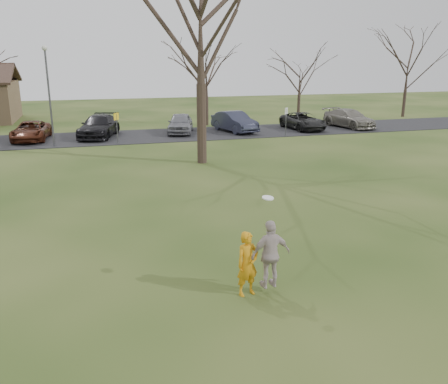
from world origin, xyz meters
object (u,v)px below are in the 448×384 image
at_px(car_3, 99,126).
at_px(car_4, 180,123).
at_px(car_2, 31,131).
at_px(big_tree, 200,27).
at_px(catching_play, 271,254).
at_px(car_7, 349,118).
at_px(car_6, 303,121).
at_px(player_defender, 248,264).
at_px(car_5, 234,122).
at_px(lamp_post, 48,84).

xyz_separation_m(car_3, car_4, (5.98, 0.16, -0.02)).
bearing_deg(car_2, big_tree, -41.71).
distance_m(catching_play, big_tree, 16.08).
distance_m(car_7, catching_play, 29.73).
distance_m(car_4, car_7, 13.95).
xyz_separation_m(car_3, car_6, (15.73, -0.68, -0.11)).
height_order(car_4, big_tree, big_tree).
bearing_deg(car_4, car_7, 11.75).
relative_size(player_defender, car_5, 0.34).
bearing_deg(player_defender, big_tree, 66.43).
bearing_deg(car_2, car_3, 6.99).
relative_size(player_defender, lamp_post, 0.25).
relative_size(car_7, big_tree, 0.36).
distance_m(car_7, lamp_post, 23.18).
xyz_separation_m(car_3, car_5, (10.10, -0.35, 0.00)).
height_order(car_6, lamp_post, lamp_post).
distance_m(car_4, big_tree, 12.28).
distance_m(car_3, car_7, 19.91).
bearing_deg(car_5, lamp_post, 176.87).
bearing_deg(player_defender, car_3, 81.91).
xyz_separation_m(player_defender, car_4, (3.44, 25.25, -0.01)).
relative_size(car_3, car_6, 1.12).
distance_m(car_3, big_tree, 13.11).
relative_size(car_3, lamp_post, 0.84).
xyz_separation_m(player_defender, big_tree, (2.51, 14.70, 6.21)).
bearing_deg(catching_play, car_3, 96.97).
distance_m(car_4, car_5, 4.16).
bearing_deg(car_5, car_3, 163.89).
bearing_deg(lamp_post, player_defender, -76.12).
relative_size(car_2, car_7, 0.93).
distance_m(player_defender, car_5, 25.87).
relative_size(player_defender, car_3, 0.30).
height_order(player_defender, lamp_post, lamp_post).
xyz_separation_m(player_defender, car_5, (7.57, 24.74, 0.02)).
distance_m(player_defender, big_tree, 16.15).
relative_size(car_2, car_4, 1.07).
relative_size(car_2, big_tree, 0.33).
relative_size(car_4, catching_play, 1.94).
relative_size(car_5, lamp_post, 0.74).
bearing_deg(big_tree, car_7, 33.22).
bearing_deg(car_6, car_2, 175.61).
xyz_separation_m(car_2, car_5, (14.66, -0.20, 0.12)).
distance_m(car_2, car_3, 4.56).
relative_size(car_6, car_7, 0.94).
xyz_separation_m(car_3, big_tree, (5.05, -10.39, 6.19)).
height_order(player_defender, car_2, player_defender).
xyz_separation_m(catching_play, big_tree, (1.97, 14.79, 5.99)).
relative_size(car_2, car_5, 1.00).
relative_size(player_defender, big_tree, 0.11).
relative_size(car_4, lamp_post, 0.70).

